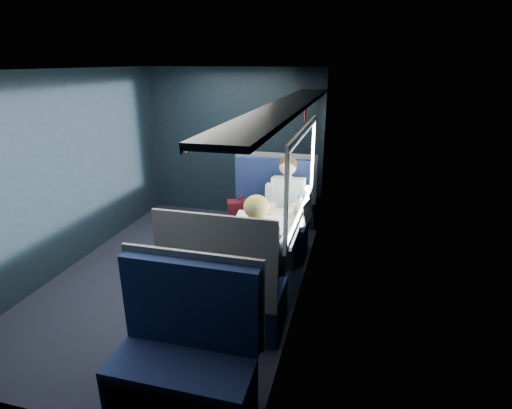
% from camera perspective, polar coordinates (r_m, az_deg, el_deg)
% --- Properties ---
extents(ground, '(2.80, 4.20, 0.01)m').
position_cam_1_polar(ground, '(4.89, -10.41, -9.67)').
color(ground, black).
extents(room_shell, '(3.00, 4.40, 2.40)m').
position_cam_1_polar(room_shell, '(4.36, -11.33, 7.52)').
color(room_shell, black).
rests_on(room_shell, ground).
extents(table, '(0.62, 1.00, 0.74)m').
position_cam_1_polar(table, '(4.28, 1.72, -3.76)').
color(table, '#54565E').
rests_on(table, ground).
extents(seat_bay_near, '(1.07, 0.62, 1.26)m').
position_cam_1_polar(seat_bay_near, '(5.20, 1.71, -2.27)').
color(seat_bay_near, '#0E173D').
rests_on(seat_bay_near, ground).
extents(seat_bay_far, '(1.04, 0.62, 1.26)m').
position_cam_1_polar(seat_bay_far, '(3.70, -4.24, -12.29)').
color(seat_bay_far, '#0E173D').
rests_on(seat_bay_far, ground).
extents(seat_row_front, '(1.04, 0.51, 1.16)m').
position_cam_1_polar(seat_row_front, '(6.05, 3.80, 0.81)').
color(seat_row_front, '#0E173D').
rests_on(seat_row_front, ground).
extents(seat_row_back, '(1.04, 0.51, 1.16)m').
position_cam_1_polar(seat_row_back, '(3.02, -10.20, -21.27)').
color(seat_row_back, '#0E173D').
rests_on(seat_row_back, ground).
extents(man, '(0.53, 0.56, 1.32)m').
position_cam_1_polar(man, '(4.89, 4.32, -0.06)').
color(man, black).
rests_on(man, ground).
extents(woman, '(0.53, 0.56, 1.32)m').
position_cam_1_polar(woman, '(3.62, 0.27, -7.27)').
color(woman, black).
rests_on(woman, ground).
extents(papers, '(0.70, 0.93, 0.01)m').
position_cam_1_polar(papers, '(4.20, 0.56, -3.06)').
color(papers, white).
rests_on(papers, table).
extents(laptop, '(0.27, 0.33, 0.23)m').
position_cam_1_polar(laptop, '(4.31, 6.53, -1.71)').
color(laptop, silver).
rests_on(laptop, table).
extents(bottle_small, '(0.07, 0.07, 0.23)m').
position_cam_1_polar(bottle_small, '(4.52, 6.20, -0.14)').
color(bottle_small, silver).
rests_on(bottle_small, table).
extents(cup, '(0.07, 0.07, 0.10)m').
position_cam_1_polar(cup, '(4.60, 5.48, -0.46)').
color(cup, white).
rests_on(cup, table).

